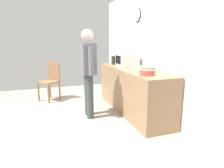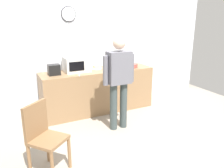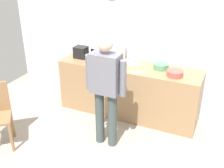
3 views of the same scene
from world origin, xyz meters
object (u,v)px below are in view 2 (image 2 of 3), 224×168
(salad_bowl, at_px, (132,66))
(person_standing, at_px, (119,77))
(cereal_bowl, at_px, (117,65))
(sandwich_plate, at_px, (96,68))
(microwave, at_px, (77,64))
(toaster, at_px, (54,70))
(spoon_utensil, at_px, (110,71))
(wooden_chair, at_px, (43,135))
(fork_utensil, at_px, (79,75))

(salad_bowl, distance_m, person_standing, 1.11)
(cereal_bowl, distance_m, person_standing, 1.11)
(cereal_bowl, bearing_deg, sandwich_plate, 174.68)
(sandwich_plate, xyz_separation_m, cereal_bowl, (0.48, -0.04, 0.02))
(microwave, distance_m, cereal_bowl, 0.93)
(sandwich_plate, distance_m, toaster, 0.93)
(spoon_utensil, relative_size, wooden_chair, 0.18)
(sandwich_plate, bearing_deg, wooden_chair, -130.27)
(cereal_bowl, relative_size, wooden_chair, 0.26)
(sandwich_plate, height_order, person_standing, person_standing)
(toaster, distance_m, fork_utensil, 0.49)
(sandwich_plate, height_order, salad_bowl, salad_bowl)
(microwave, height_order, toaster, microwave)
(toaster, bearing_deg, salad_bowl, -3.16)
(salad_bowl, height_order, person_standing, person_standing)
(sandwich_plate, distance_m, spoon_utensil, 0.38)
(microwave, height_order, person_standing, person_standing)
(toaster, distance_m, person_standing, 1.29)
(fork_utensil, height_order, spoon_utensil, same)
(toaster, distance_m, spoon_utensil, 1.11)
(microwave, bearing_deg, wooden_chair, -121.22)
(spoon_utensil, bearing_deg, cereal_bowl, 43.39)
(person_standing, bearing_deg, microwave, 113.93)
(spoon_utensil, bearing_deg, fork_utensil, -176.73)
(cereal_bowl, bearing_deg, person_standing, -116.15)
(wooden_chair, bearing_deg, salad_bowl, 33.90)
(microwave, distance_m, sandwich_plate, 0.47)
(sandwich_plate, relative_size, fork_utensil, 1.36)
(microwave, relative_size, person_standing, 0.30)
(toaster, height_order, person_standing, person_standing)
(salad_bowl, xyz_separation_m, cereal_bowl, (-0.27, 0.18, 0.00))
(fork_utensil, bearing_deg, spoon_utensil, 3.27)
(salad_bowl, xyz_separation_m, toaster, (-1.67, 0.09, 0.06))
(cereal_bowl, height_order, toaster, toaster)
(fork_utensil, distance_m, wooden_chair, 1.65)
(microwave, distance_m, spoon_utensil, 0.69)
(toaster, xyz_separation_m, fork_utensil, (0.42, -0.25, -0.10))
(fork_utensil, bearing_deg, wooden_chair, -125.39)
(salad_bowl, relative_size, person_standing, 0.15)
(microwave, xyz_separation_m, toaster, (-0.47, -0.07, -0.05))
(salad_bowl, bearing_deg, wooden_chair, -146.10)
(sandwich_plate, distance_m, wooden_chair, 2.25)
(cereal_bowl, relative_size, fork_utensil, 1.42)
(microwave, distance_m, fork_utensil, 0.36)
(fork_utensil, bearing_deg, microwave, 80.01)
(microwave, relative_size, wooden_chair, 0.53)
(spoon_utensil, xyz_separation_m, person_standing, (-0.18, -0.70, 0.07))
(salad_bowl, distance_m, fork_utensil, 1.26)
(fork_utensil, bearing_deg, toaster, 149.56)
(cereal_bowl, distance_m, wooden_chair, 2.56)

